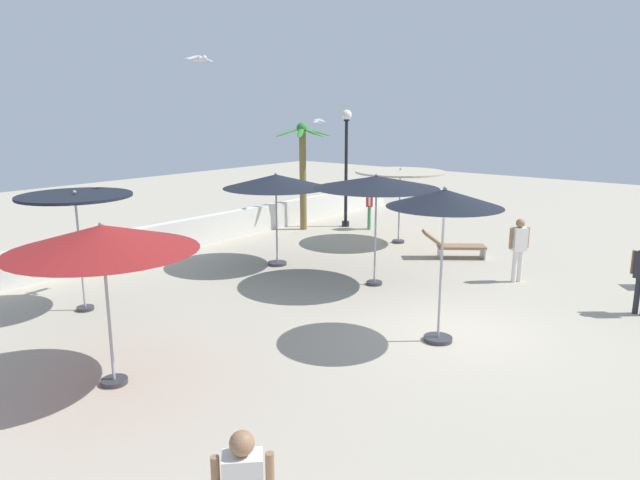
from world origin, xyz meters
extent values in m
plane|color=#B2A893|center=(0.00, 0.00, 0.00)|extent=(56.00, 56.00, 0.00)
cube|color=silver|center=(0.00, 9.95, 0.47)|extent=(25.20, 0.30, 0.94)
cylinder|color=#333338|center=(1.51, 6.29, 0.04)|extent=(0.54, 0.54, 0.08)
cylinder|color=#A5A5AD|center=(1.51, 6.29, 1.14)|extent=(0.05, 0.05, 2.29)
cone|color=black|center=(1.51, 6.29, 2.42)|extent=(2.98, 2.98, 0.38)
sphere|color=#99999E|center=(1.51, 6.29, 2.63)|extent=(0.08, 0.08, 0.08)
cylinder|color=#333338|center=(-0.65, 0.01, 0.04)|extent=(0.55, 0.55, 0.08)
cylinder|color=#A5A5AD|center=(-0.65, 0.01, 1.34)|extent=(0.05, 0.05, 2.69)
cone|color=black|center=(-0.65, 0.01, 2.80)|extent=(2.16, 2.16, 0.33)
sphere|color=#99999E|center=(-0.65, 0.01, 2.98)|extent=(0.08, 0.08, 0.08)
cylinder|color=#333338|center=(1.67, 3.03, 0.04)|extent=(0.40, 0.40, 0.08)
cylinder|color=#A5A5AD|center=(1.67, 3.03, 1.27)|extent=(0.05, 0.05, 2.54)
cone|color=black|center=(1.67, 3.03, 2.64)|extent=(3.13, 3.13, 0.30)
sphere|color=#99999E|center=(1.67, 3.03, 2.81)|extent=(0.08, 0.08, 0.08)
cylinder|color=#333338|center=(-4.02, 7.00, 0.04)|extent=(0.37, 0.37, 0.08)
cylinder|color=#A5A5AD|center=(-4.02, 7.00, 1.30)|extent=(0.05, 0.05, 2.60)
cylinder|color=black|center=(-4.02, 7.00, 2.58)|extent=(2.38, 2.38, 0.06)
sphere|color=#99999E|center=(-4.02, 7.00, 2.66)|extent=(0.08, 0.08, 0.08)
cylinder|color=#333338|center=(6.15, 5.05, 0.04)|extent=(0.41, 0.41, 0.08)
cylinder|color=#A5A5AD|center=(6.15, 5.05, 1.20)|extent=(0.05, 0.05, 2.40)
cylinder|color=#B7AD93|center=(6.15, 5.05, 2.38)|extent=(2.96, 2.96, 0.06)
sphere|color=#99999E|center=(6.15, 5.05, 2.48)|extent=(0.08, 0.08, 0.08)
cylinder|color=#333338|center=(-5.61, 3.30, 0.04)|extent=(0.43, 0.43, 0.08)
cylinder|color=#A5A5AD|center=(-5.61, 3.30, 1.15)|extent=(0.05, 0.05, 2.30)
cone|color=maroon|center=(-5.61, 3.30, 2.45)|extent=(2.97, 2.97, 0.41)
sphere|color=#99999E|center=(-5.61, 3.30, 2.67)|extent=(0.08, 0.08, 0.08)
cylinder|color=olive|center=(5.82, 8.98, 1.86)|extent=(0.28, 0.25, 3.72)
sphere|color=#2F7F2F|center=(5.79, 8.98, 3.72)|extent=(0.40, 0.40, 0.40)
ellipsoid|color=#2F7F2F|center=(6.32, 9.07, 3.58)|extent=(1.07, 0.38, 0.35)
ellipsoid|color=#2F7F2F|center=(6.16, 9.36, 3.58)|extent=(0.87, 0.89, 0.35)
ellipsoid|color=#2F7F2F|center=(5.77, 9.51, 3.58)|extent=(0.23, 1.05, 0.35)
ellipsoid|color=#2F7F2F|center=(5.29, 9.18, 3.58)|extent=(1.05, 0.57, 0.35)
ellipsoid|color=#2F7F2F|center=(5.35, 8.67, 3.58)|extent=(0.98, 0.76, 0.35)
ellipsoid|color=#2F7F2F|center=(5.77, 8.44, 3.58)|extent=(0.25, 1.06, 0.35)
ellipsoid|color=#2F7F2F|center=(6.11, 8.54, 3.58)|extent=(0.78, 0.97, 0.35)
cylinder|color=black|center=(7.28, 8.09, 0.10)|extent=(0.28, 0.28, 0.20)
cylinder|color=black|center=(7.28, 8.09, 1.99)|extent=(0.12, 0.12, 3.98)
cylinder|color=black|center=(7.28, 8.09, 3.98)|extent=(0.22, 0.22, 0.06)
sphere|color=white|center=(7.28, 8.09, 4.18)|extent=(0.39, 0.39, 0.39)
cube|color=#B7B7BC|center=(5.96, 1.98, 0.17)|extent=(0.46, 0.37, 0.35)
cube|color=#B7B7BC|center=(5.17, 3.02, 0.17)|extent=(0.46, 0.37, 0.35)
cube|color=#8C6B4C|center=(5.57, 2.50, 0.35)|extent=(1.29, 1.45, 0.08)
cube|color=#8C6B4C|center=(5.03, 3.21, 0.61)|extent=(0.78, 0.79, 0.45)
sphere|color=#936B4C|center=(-7.19, -1.44, 1.55)|extent=(0.23, 0.23, 0.23)
cylinder|color=#936B4C|center=(-7.02, -1.60, 1.16)|extent=(0.08, 0.08, 0.53)
cylinder|color=silver|center=(4.12, 0.34, 0.42)|extent=(0.12, 0.12, 0.84)
cylinder|color=silver|center=(4.25, 0.24, 0.42)|extent=(0.12, 0.12, 0.84)
cube|color=silver|center=(4.18, 0.29, 1.14)|extent=(0.43, 0.41, 0.60)
sphere|color=#936B4C|center=(4.18, 0.29, 1.55)|extent=(0.23, 0.23, 0.23)
cylinder|color=#936B4C|center=(3.99, 0.44, 1.17)|extent=(0.08, 0.08, 0.54)
cylinder|color=#936B4C|center=(4.37, 0.14, 1.17)|extent=(0.08, 0.08, 0.54)
cylinder|color=#26262D|center=(3.47, -2.64, 0.41)|extent=(0.12, 0.12, 0.82)
cylinder|color=brown|center=(3.49, -2.48, 1.14)|extent=(0.08, 0.08, 0.52)
cylinder|color=#3F8C59|center=(7.31, 7.03, 0.44)|extent=(0.12, 0.12, 0.87)
cylinder|color=#3F8C59|center=(7.45, 7.11, 0.44)|extent=(0.12, 0.12, 0.87)
cube|color=#D8333F|center=(7.38, 7.07, 1.18)|extent=(0.43, 0.39, 0.62)
sphere|color=beige|center=(7.38, 7.07, 1.61)|extent=(0.24, 0.24, 0.24)
cylinder|color=beige|center=(7.17, 6.95, 1.21)|extent=(0.08, 0.08, 0.56)
cylinder|color=beige|center=(7.59, 7.19, 1.21)|extent=(0.08, 0.08, 0.56)
ellipsoid|color=white|center=(-1.37, 5.92, 5.49)|extent=(0.19, 0.34, 0.12)
sphere|color=white|center=(-1.33, 5.75, 5.52)|extent=(0.10, 0.10, 0.10)
cube|color=silver|center=(-1.15, 5.97, 5.51)|extent=(0.48, 0.25, 0.10)
cube|color=silver|center=(-1.60, 5.86, 5.51)|extent=(0.48, 0.25, 0.13)
ellipsoid|color=white|center=(7.52, 9.59, 3.93)|extent=(0.20, 0.34, 0.12)
sphere|color=white|center=(7.48, 9.75, 3.96)|extent=(0.10, 0.10, 0.10)
cube|color=silver|center=(7.29, 9.53, 3.95)|extent=(0.48, 0.26, 0.15)
cube|color=silver|center=(7.75, 9.65, 3.95)|extent=(0.48, 0.26, 0.16)
camera|label=1|loc=(-10.30, -4.82, 4.40)|focal=32.56mm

